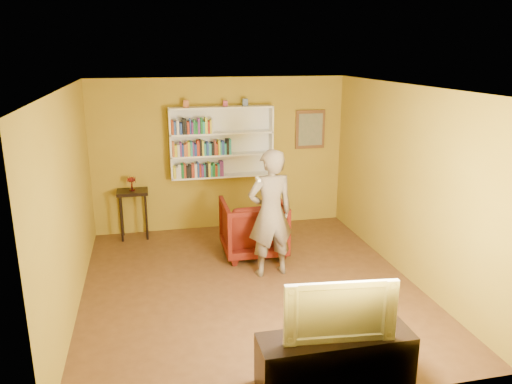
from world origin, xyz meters
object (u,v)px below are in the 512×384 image
(console_table, at_px, (133,199))
(armchair, at_px, (253,227))
(bookshelf, at_px, (221,142))
(ruby_lustre, at_px, (132,181))
(television, at_px, (338,307))
(person, at_px, (270,213))
(tv_cabinet, at_px, (335,360))

(console_table, distance_m, armchair, 2.20)
(bookshelf, xyz_separation_m, ruby_lustre, (-1.57, -0.16, -0.58))
(bookshelf, xyz_separation_m, television, (0.36, -4.66, -0.75))
(bookshelf, distance_m, person, 2.22)
(armchair, xyz_separation_m, tv_cabinet, (0.08, -3.34, -0.18))
(bookshelf, distance_m, tv_cabinet, 4.86)
(ruby_lustre, distance_m, tv_cabinet, 4.95)
(bookshelf, relative_size, console_table, 2.12)
(bookshelf, height_order, television, bookshelf)
(bookshelf, distance_m, console_table, 1.81)
(ruby_lustre, xyz_separation_m, television, (1.93, -4.50, -0.18))
(bookshelf, xyz_separation_m, person, (0.37, -2.08, -0.67))
(tv_cabinet, bearing_deg, console_table, 113.21)
(console_table, relative_size, ruby_lustre, 3.61)
(ruby_lustre, xyz_separation_m, armchair, (1.85, -1.16, -0.57))
(person, height_order, tv_cabinet, person)
(person, xyz_separation_m, tv_cabinet, (-0.01, -2.58, -0.66))
(tv_cabinet, bearing_deg, ruby_lustre, 113.21)
(armchair, relative_size, television, 0.94)
(ruby_lustre, bearing_deg, armchair, -31.99)
(ruby_lustre, xyz_separation_m, tv_cabinet, (1.93, -4.50, -0.75))
(armchair, distance_m, tv_cabinet, 3.35)
(bookshelf, relative_size, armchair, 1.82)
(ruby_lustre, bearing_deg, tv_cabinet, -66.79)
(console_table, xyz_separation_m, person, (1.93, -1.92, 0.22))
(console_table, height_order, armchair, armchair)
(bookshelf, height_order, armchair, bookshelf)
(tv_cabinet, distance_m, television, 0.57)
(bookshelf, relative_size, tv_cabinet, 1.20)
(armchair, bearing_deg, bookshelf, -76.84)
(console_table, xyz_separation_m, television, (1.93, -4.50, 0.14))
(console_table, height_order, ruby_lustre, ruby_lustre)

